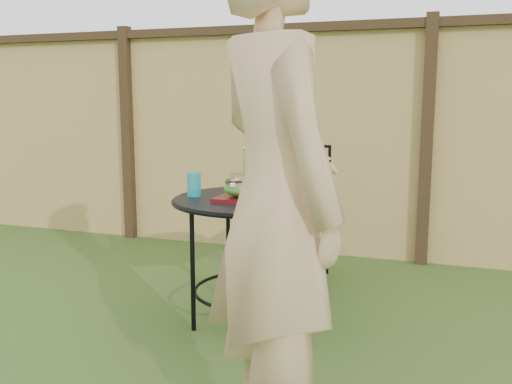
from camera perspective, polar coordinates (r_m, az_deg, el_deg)
ground at (r=3.07m, az=-12.47°, el=-15.57°), size 60.00×60.00×0.00m
fence at (r=4.80m, az=0.98°, el=5.41°), size 8.00×0.12×1.90m
patio_table at (r=3.26m, az=-0.28°, el=-2.99°), size 0.92×0.92×0.72m
patio_chair at (r=4.07m, az=4.06°, el=-1.67°), size 0.46×0.46×0.95m
diner at (r=1.96m, az=2.04°, el=-1.04°), size 0.79×0.80×1.87m
salad_plate at (r=3.15m, az=-1.34°, el=-0.64°), size 0.27×0.27×0.02m
salad at (r=3.14m, az=-1.35°, el=0.29°), size 0.21×0.21×0.08m
fork at (r=3.12m, az=-1.18°, el=2.64°), size 0.01×0.01×0.18m
drinking_glass at (r=3.30m, az=-6.23°, el=0.78°), size 0.08×0.08×0.14m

